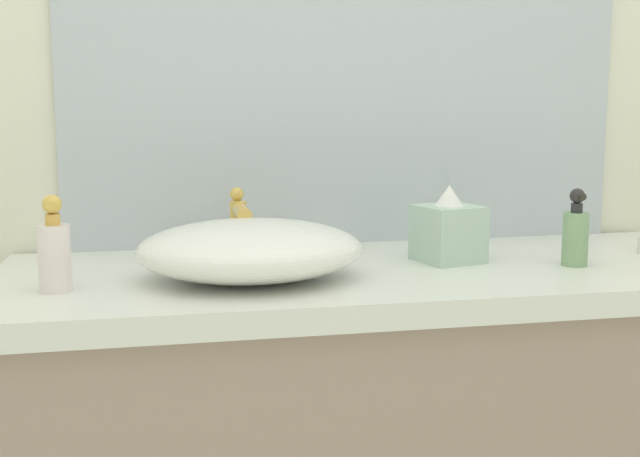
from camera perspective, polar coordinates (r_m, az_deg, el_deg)
The scene contains 7 objects.
bathroom_wall_rear at distance 1.78m, azimuth -0.86°, elevation 11.32°, with size 6.00×0.06×2.60m, color silver.
wall_mirror_panel at distance 1.77m, azimuth 2.23°, elevation 13.56°, with size 1.24×0.01×0.90m, color #B2BCC6.
sink_basin at distance 1.39m, azimuth -5.01°, elevation -1.53°, with size 0.40×0.33×0.10m, color white.
faucet at distance 1.56m, azimuth -5.82°, elevation 0.60°, with size 0.03×0.15×0.14m.
soap_dispenser at distance 1.59m, azimuth 17.90°, elevation -0.38°, with size 0.05×0.05×0.15m.
lotion_bottle at distance 1.37m, azimuth -18.56°, elevation -1.61°, with size 0.05×0.05×0.16m.
tissue_box at distance 1.57m, azimuth 9.21°, elevation -0.08°, with size 0.14×0.14×0.15m.
Camera 1 is at (-0.35, -1.02, 1.21)m, focal length 44.50 mm.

